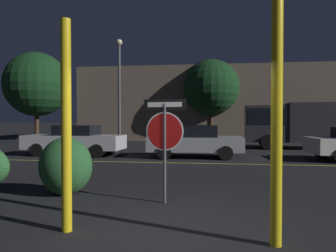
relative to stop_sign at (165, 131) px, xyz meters
name	(u,v)px	position (x,y,z in m)	size (l,w,h in m)	color
ground_plane	(169,234)	(0.32, -1.79, -1.48)	(260.00, 260.00, 0.00)	black
road_center_stripe	(195,163)	(0.32, 6.03, -1.47)	(35.32, 0.12, 0.01)	gold
stop_sign	(165,131)	(0.00, 0.00, 0.00)	(0.87, 0.14, 2.11)	#4C4C51
yellow_pole_left	(66,126)	(-1.24, -1.86, 0.13)	(0.16, 0.16, 3.22)	yellow
yellow_pole_right	(277,118)	(1.81, -2.03, 0.25)	(0.15, 0.15, 3.45)	yellow
hedge_bush_1	(66,166)	(-2.31, 0.41, -0.83)	(1.20, 1.06, 1.30)	#285B2D
passing_car_1	(75,140)	(-5.42, 8.06, -0.76)	(4.73, 1.93, 1.42)	silver
passing_car_2	(196,141)	(0.24, 7.92, -0.76)	(4.26, 2.04, 1.43)	#9E9EA3
delivery_truck	(298,123)	(5.83, 13.00, 0.02)	(6.30, 2.62, 2.61)	#2D2D33
street_lamp	(119,83)	(-4.47, 12.23, 2.34)	(0.37, 0.37, 6.40)	#4C4C51
tree_0	(36,84)	(-12.65, 17.46, 2.92)	(5.00, 5.00, 6.91)	#422D1E
tree_1	(211,87)	(0.90, 18.18, 2.58)	(4.18, 4.18, 6.16)	#422D1E
building_backdrop	(228,104)	(2.25, 20.40, 1.43)	(23.79, 4.55, 5.81)	#6B5B4C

